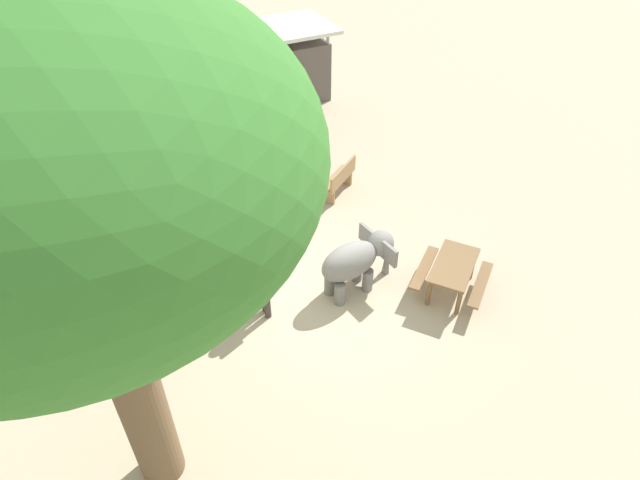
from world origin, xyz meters
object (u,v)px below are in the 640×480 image
at_px(elephant, 357,260).
at_px(shade_tree_main, 61,174).
at_px(wooden_bench, 339,179).
at_px(picnic_table_near, 453,271).
at_px(person_handler, 264,281).
at_px(picnic_table_far, 134,273).
at_px(market_stall_blue, 143,94).
at_px(market_stall_white, 294,65).
at_px(market_stall_red, 222,79).

bearing_deg(elephant, shade_tree_main, -162.90).
height_order(wooden_bench, picnic_table_near, wooden_bench).
bearing_deg(person_handler, elephant, 1.24).
bearing_deg(person_handler, picnic_table_far, 147.07).
distance_m(person_handler, market_stall_blue, 9.37).
xyz_separation_m(picnic_table_near, market_stall_blue, (-4.15, 10.53, 0.55)).
bearing_deg(market_stall_white, picnic_table_far, -133.57).
bearing_deg(shade_tree_main, person_handler, 40.72).
xyz_separation_m(wooden_bench, market_stall_blue, (-3.74, 6.12, 0.67)).
relative_size(person_handler, picnic_table_near, 0.77).
xyz_separation_m(picnic_table_far, market_stall_red, (4.58, 7.55, 0.55)).
bearing_deg(picnic_table_far, market_stall_blue, -162.15).
distance_m(wooden_bench, picnic_table_near, 4.42).
relative_size(elephant, person_handler, 1.15).
relative_size(person_handler, wooden_bench, 1.18).
bearing_deg(picnic_table_far, wooden_bench, 136.58).
distance_m(wooden_bench, market_stall_blue, 7.21).
bearing_deg(picnic_table_far, market_stall_red, -178.69).
bearing_deg(market_stall_white, shade_tree_main, -123.25).
relative_size(person_handler, market_stall_white, 0.64).
xyz_separation_m(market_stall_blue, market_stall_red, (2.60, 0.00, 0.00)).
xyz_separation_m(wooden_bench, market_stall_red, (-1.14, 6.12, 0.67)).
relative_size(market_stall_red, market_stall_white, 1.00).
distance_m(person_handler, shade_tree_main, 6.00).
bearing_deg(person_handler, market_stall_blue, 97.32).
xyz_separation_m(person_handler, picnic_table_far, (-2.27, 1.81, -0.36)).
height_order(elephant, shade_tree_main, shade_tree_main).
bearing_deg(market_stall_white, elephant, -106.73).
xyz_separation_m(person_handler, market_stall_blue, (-0.29, 9.36, 0.19)).
relative_size(picnic_table_near, market_stall_red, 0.83).
relative_size(picnic_table_far, market_stall_red, 0.82).
bearing_deg(person_handler, wooden_bench, 48.69).
relative_size(shade_tree_main, market_stall_white, 3.04).
relative_size(elephant, wooden_bench, 1.36).
bearing_deg(market_stall_white, person_handler, -117.68).
bearing_deg(shade_tree_main, picnic_table_near, 10.65).
xyz_separation_m(elephant, shade_tree_main, (-4.86, -2.27, 4.85)).
bearing_deg(shade_tree_main, elephant, 24.99).
bearing_deg(picnic_table_far, elephant, 98.17).
relative_size(shade_tree_main, picnic_table_far, 3.71).
relative_size(elephant, market_stall_white, 0.74).
relative_size(person_handler, market_stall_red, 0.64).
bearing_deg(shade_tree_main, market_stall_blue, 77.91).
relative_size(shade_tree_main, picnic_table_near, 3.65).
relative_size(shade_tree_main, market_stall_blue, 3.04).
relative_size(wooden_bench, market_stall_white, 0.54).
xyz_separation_m(elephant, person_handler, (-2.05, 0.15, 0.13)).
distance_m(elephant, picnic_table_far, 4.75).
height_order(market_stall_blue, market_stall_white, same).
bearing_deg(picnic_table_near, person_handler, -55.21).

